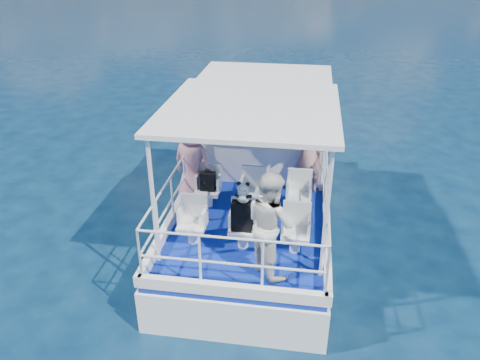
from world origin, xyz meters
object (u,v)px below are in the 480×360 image
(panda, at_px, (243,192))
(backpack_center, at_px, (242,216))
(passenger_port_fwd, at_px, (192,162))
(passenger_stbd_aft, at_px, (270,224))

(panda, bearing_deg, backpack_center, -141.32)
(passenger_port_fwd, relative_size, panda, 4.53)
(backpack_center, xyz_separation_m, panda, (0.02, 0.02, 0.45))
(backpack_center, height_order, panda, panda)
(passenger_stbd_aft, relative_size, backpack_center, 3.32)
(passenger_port_fwd, xyz_separation_m, passenger_stbd_aft, (1.76, -2.08, 0.03))
(backpack_center, bearing_deg, panda, 38.68)
(passenger_port_fwd, bearing_deg, backpack_center, 144.39)
(backpack_center, bearing_deg, passenger_port_fwd, 128.43)
(passenger_port_fwd, distance_m, backpack_center, 2.00)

